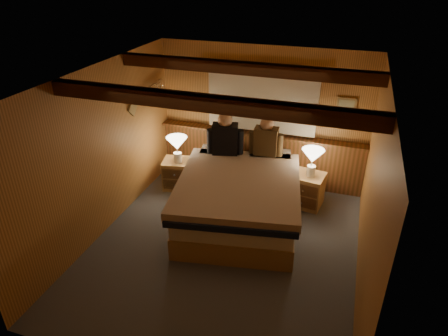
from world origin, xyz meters
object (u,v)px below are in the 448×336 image
at_px(lamp_left, 177,145).
at_px(person_left, 225,137).
at_px(nightstand_left, 178,174).
at_px(bed, 239,198).
at_px(duffel_bag, 199,184).
at_px(lamp_right, 313,158).
at_px(nightstand_right, 307,190).
at_px(person_right, 266,140).

distance_m(lamp_left, person_left, 0.84).
distance_m(nightstand_left, lamp_left, 0.59).
bearing_deg(bed, duffel_bag, 136.03).
distance_m(bed, duffel_bag, 1.11).
height_order(lamp_right, person_left, person_left).
xyz_separation_m(nightstand_right, person_right, (-0.73, 0.09, 0.75)).
xyz_separation_m(nightstand_right, lamp_right, (0.03, -0.01, 0.60)).
distance_m(lamp_right, person_right, 0.79).
distance_m(lamp_left, duffel_bag, 0.79).
bearing_deg(nightstand_right, person_left, -168.51).
height_order(nightstand_left, lamp_left, lamp_left).
height_order(person_left, duffel_bag, person_left).
bearing_deg(lamp_right, lamp_left, -175.52).
height_order(lamp_right, duffel_bag, lamp_right).
xyz_separation_m(nightstand_left, lamp_right, (2.26, 0.13, 0.61)).
xyz_separation_m(person_right, duffel_bag, (-1.09, -0.26, -0.88)).
height_order(nightstand_left, lamp_right, lamp_right).
bearing_deg(lamp_right, bed, -141.36).
bearing_deg(nightstand_left, duffel_bag, -15.90).
distance_m(bed, nightstand_right, 1.21).
height_order(person_left, person_right, person_left).
xyz_separation_m(lamp_left, person_left, (0.81, 0.11, 0.21)).
bearing_deg(lamp_left, person_right, 10.65).
bearing_deg(nightstand_right, person_right, -178.68).
bearing_deg(lamp_right, nightstand_left, -176.72).
relative_size(bed, lamp_left, 5.43).
bearing_deg(nightstand_right, nightstand_left, -168.06).
bearing_deg(bed, nightstand_right, 29.93).
xyz_separation_m(person_left, person_right, (0.64, 0.17, -0.03)).
bearing_deg(lamp_left, person_left, 7.57).
bearing_deg(nightstand_left, person_left, -7.73).
bearing_deg(lamp_right, person_right, 172.62).
xyz_separation_m(bed, duffel_bag, (-0.90, 0.61, -0.25)).
bearing_deg(person_right, person_left, -167.94).
bearing_deg(duffel_bag, nightstand_left, -168.66).
distance_m(nightstand_right, lamp_right, 0.60).
distance_m(nightstand_right, lamp_left, 2.26).
bearing_deg(person_left, bed, -70.77).
relative_size(nightstand_right, lamp_right, 1.23).
bearing_deg(lamp_left, nightstand_left, 134.23).
distance_m(bed, lamp_right, 1.31).
height_order(bed, person_right, person_right).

